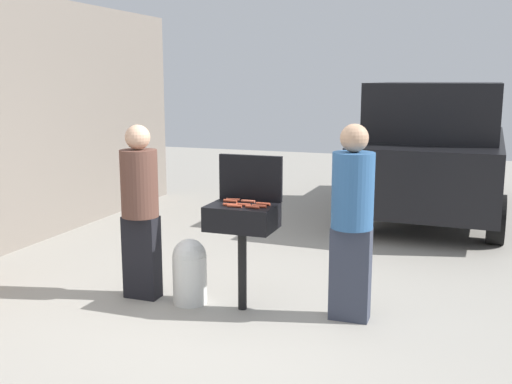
{
  "coord_description": "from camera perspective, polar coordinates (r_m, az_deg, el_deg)",
  "views": [
    {
      "loc": [
        1.95,
        -4.67,
        2.08
      ],
      "look_at": [
        0.02,
        0.74,
        1.0
      ],
      "focal_mm": 42.48,
      "sensor_mm": 36.0,
      "label": 1
    }
  ],
  "objects": [
    {
      "name": "parked_minivan",
      "position": [
        9.65,
        16.58,
        3.93
      ],
      "size": [
        2.13,
        4.45,
        2.02
      ],
      "rotation": [
        0.0,
        0.0,
        3.11
      ],
      "color": "black",
      "rests_on": "ground"
    },
    {
      "name": "person_right",
      "position": [
        5.22,
        9.03,
        -2.22
      ],
      "size": [
        0.36,
        0.36,
        1.71
      ],
      "rotation": [
        0.0,
        0.0,
        3.01
      ],
      "color": "#333847",
      "rests_on": "ground"
    },
    {
      "name": "grill_lid_open",
      "position": [
        5.54,
        -0.52,
        1.34
      ],
      "size": [
        0.6,
        0.05,
        0.42
      ],
      "primitive_type": "cube",
      "color": "black",
      "rests_on": "bbq_grill"
    },
    {
      "name": "hot_dog_0",
      "position": [
        5.49,
        -2.43,
        -0.85
      ],
      "size": [
        0.13,
        0.04,
        0.03
      ],
      "primitive_type": "cylinder",
      "rotation": [
        0.0,
        1.57,
        -0.07
      ],
      "color": "#AD4228",
      "rests_on": "bbq_grill"
    },
    {
      "name": "ground_plane",
      "position": [
        5.47,
        -2.89,
        -11.72
      ],
      "size": [
        24.0,
        24.0,
        0.0
      ],
      "primitive_type": "plane",
      "color": "#9E998E"
    },
    {
      "name": "hot_dog_6",
      "position": [
        5.36,
        0.68,
        -1.13
      ],
      "size": [
        0.13,
        0.03,
        0.03
      ],
      "primitive_type": "cylinder",
      "rotation": [
        0.0,
        1.57,
        -0.03
      ],
      "color": "#AD4228",
      "rests_on": "bbq_grill"
    },
    {
      "name": "propane_tank",
      "position": [
        5.73,
        -6.27,
        -7.3
      ],
      "size": [
        0.32,
        0.32,
        0.62
      ],
      "color": "silver",
      "rests_on": "ground"
    },
    {
      "name": "bbq_grill",
      "position": [
        5.41,
        -1.32,
        -2.76
      ],
      "size": [
        0.6,
        0.44,
        0.97
      ],
      "color": "black",
      "rests_on": "ground"
    },
    {
      "name": "hot_dog_2",
      "position": [
        5.27,
        -2.03,
        -1.32
      ],
      "size": [
        0.13,
        0.03,
        0.03
      ],
      "primitive_type": "cylinder",
      "rotation": [
        0.0,
        1.57,
        0.06
      ],
      "color": "#AD4228",
      "rests_on": "bbq_grill"
    },
    {
      "name": "hot_dog_5",
      "position": [
        5.26,
        0.32,
        -1.33
      ],
      "size": [
        0.13,
        0.03,
        0.03
      ],
      "primitive_type": "cylinder",
      "rotation": [
        0.0,
        1.57,
        0.02
      ],
      "color": "#AD4228",
      "rests_on": "bbq_grill"
    },
    {
      "name": "person_left",
      "position": [
        5.8,
        -10.86,
        -1.27
      ],
      "size": [
        0.35,
        0.35,
        1.66
      ],
      "rotation": [
        0.0,
        0.0,
        0.09
      ],
      "color": "black",
      "rests_on": "ground"
    },
    {
      "name": "hot_dog_4",
      "position": [
        5.23,
        -0.32,
        -1.41
      ],
      "size": [
        0.13,
        0.04,
        0.03
      ],
      "primitive_type": "cylinder",
      "rotation": [
        0.0,
        1.57,
        -0.09
      ],
      "color": "#AD4228",
      "rests_on": "bbq_grill"
    },
    {
      "name": "hot_dog_1",
      "position": [
        5.55,
        -2.18,
        -0.73
      ],
      "size": [
        0.13,
        0.04,
        0.03
      ],
      "primitive_type": "cylinder",
      "rotation": [
        0.0,
        1.57,
        0.11
      ],
      "color": "#B74C33",
      "rests_on": "bbq_grill"
    },
    {
      "name": "hot_dog_3",
      "position": [
        5.47,
        -0.75,
        -0.88
      ],
      "size": [
        0.13,
        0.03,
        0.03
      ],
      "primitive_type": "cylinder",
      "rotation": [
        0.0,
        1.57,
        -0.03
      ],
      "color": "#C6593D",
      "rests_on": "bbq_grill"
    },
    {
      "name": "hot_dog_7",
      "position": [
        5.32,
        -2.44,
        -1.21
      ],
      "size": [
        0.13,
        0.03,
        0.03
      ],
      "primitive_type": "cylinder",
      "rotation": [
        0.0,
        1.57,
        0.06
      ],
      "color": "#AD4228",
      "rests_on": "bbq_grill"
    },
    {
      "name": "hot_dog_8",
      "position": [
        5.32,
        -1.21,
        -1.2
      ],
      "size": [
        0.13,
        0.03,
        0.03
      ],
      "primitive_type": "cylinder",
      "rotation": [
        0.0,
        1.57,
        0.04
      ],
      "color": "#AD4228",
      "rests_on": "bbq_grill"
    }
  ]
}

